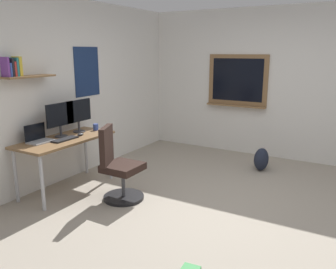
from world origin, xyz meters
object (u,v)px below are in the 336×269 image
laptop (38,138)px  monitor_primary (60,117)px  coffee_mug (96,127)px  backpack (261,159)px  office_chair (118,168)px  monitor_secondary (79,113)px  computer_mouse (80,134)px  keyboard (65,139)px  desk (65,144)px

laptop → monitor_primary: 0.41m
coffee_mug → backpack: coffee_mug is taller
office_chair → laptop: (-0.41, 0.94, 0.37)m
office_chair → backpack: office_chair is taller
monitor_secondary → coffee_mug: (0.21, -0.12, -0.22)m
computer_mouse → coffee_mug: size_ratio=1.13×
office_chair → laptop: bearing=113.3°
laptop → monitor_secondary: size_ratio=0.67×
monitor_secondary → monitor_primary: bearing=180.0°
monitor_primary → laptop: bearing=171.9°
office_chair → coffee_mug: office_chair is taller
backpack → computer_mouse: bearing=133.6°
monitor_secondary → coffee_mug: monitor_secondary is taller
monitor_secondary → keyboard: 0.54m
laptop → monitor_secondary: monitor_secondary is taller
backpack → coffee_mug: bearing=126.8°
desk → monitor_primary: bearing=70.6°
desk → computer_mouse: 0.24m
laptop → backpack: laptop is taller
laptop → computer_mouse: 0.56m
desk → monitor_primary: monitor_primary is taller
monitor_primary → backpack: bearing=-46.2°
desk → backpack: 3.01m
office_chair → monitor_primary: size_ratio=2.05×
office_chair → computer_mouse: 0.81m
computer_mouse → keyboard: bearing=180.0°
monitor_primary → monitor_secondary: size_ratio=1.00×
keyboard → backpack: bearing=-42.5°
computer_mouse → coffee_mug: (0.37, 0.05, 0.03)m
backpack → monitor_secondary: bearing=128.7°
monitor_secondary → desk: bearing=-165.5°
desk → office_chair: 0.84m
keyboard → coffee_mug: bearing=4.4°
monitor_secondary → backpack: monitor_secondary is taller
office_chair → backpack: 2.40m
backpack → office_chair: bearing=147.6°
laptop → office_chair: bearing=-66.7°
computer_mouse → coffee_mug: bearing=7.7°
monitor_primary → keyboard: monitor_primary is taller
coffee_mug → backpack: 2.63m
office_chair → coffee_mug: 0.98m
monitor_secondary → backpack: size_ratio=1.29×
monitor_secondary → keyboard: bearing=-158.8°
desk → backpack: desk is taller
office_chair → desk: bearing=97.1°
laptop → monitor_primary: monitor_primary is taller
coffee_mug → backpack: size_ratio=0.26×
office_chair → monitor_secondary: (0.27, 0.90, 0.59)m
desk → computer_mouse: bearing=-19.5°
desk → keyboard: keyboard is taller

